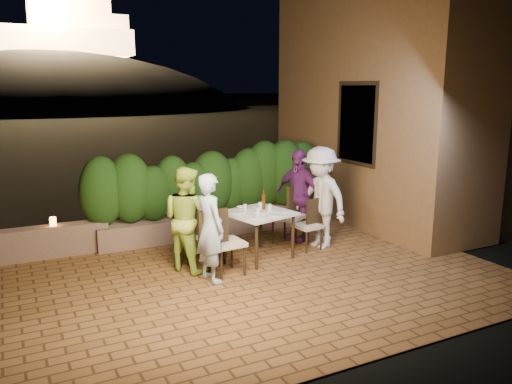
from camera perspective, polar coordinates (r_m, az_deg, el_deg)
ground at (r=7.25m, az=0.43°, el=-9.83°), size 400.00×400.00×0.00m
terrace_floor at (r=7.69m, az=-1.28°, el=-8.97°), size 7.00×6.00×0.15m
building_wall at (r=10.42m, az=13.41°, el=10.67°), size 1.60×5.00×5.00m
window_pane at (r=9.56m, az=11.58°, el=7.66°), size 0.08×1.00×1.40m
window_frame at (r=9.55m, az=11.53°, el=7.66°), size 0.06×1.15×1.55m
planter at (r=9.25m, az=-4.96°, el=-3.60°), size 4.20×0.55×0.40m
hedge at (r=9.08m, az=-5.04°, el=0.96°), size 4.00×0.70×1.10m
parapet at (r=8.65m, az=-23.84°, el=-5.37°), size 2.20×0.30×0.50m
hill at (r=66.53m, az=-22.23°, el=5.25°), size 52.00×40.00×22.00m
fortress at (r=66.66m, az=-23.25°, el=17.71°), size 26.00×8.00×8.00m
dining_table at (r=7.92m, az=0.33°, el=-4.92°), size 1.12×1.12×0.75m
plate_nw at (r=7.47m, az=0.11°, el=-2.91°), size 0.21×0.21×0.01m
plate_sw at (r=7.79m, az=-2.00°, el=-2.28°), size 0.24×0.24×0.01m
plate_ne at (r=7.85m, az=2.87°, el=-2.19°), size 0.24×0.24×0.01m
plate_se at (r=8.17m, az=0.51°, el=-1.61°), size 0.23×0.23×0.01m
plate_centre at (r=7.80m, az=0.52°, el=-2.28°), size 0.22×0.22×0.01m
plate_front at (r=7.61m, az=2.40°, el=-2.63°), size 0.23×0.23×0.01m
glass_nw at (r=7.63m, az=0.23°, el=-2.22°), size 0.06×0.06×0.11m
glass_sw at (r=7.90m, az=-1.25°, el=-1.76°), size 0.06×0.06×0.10m
glass_ne at (r=7.87m, az=1.56°, el=-1.79°), size 0.06×0.06×0.11m
glass_se at (r=7.97m, az=0.49°, el=-1.58°), size 0.07×0.07×0.12m
beer_bottle at (r=7.95m, az=0.87°, el=-0.87°), size 0.06×0.06×0.32m
bowl at (r=8.01m, az=-1.64°, el=-1.80°), size 0.19×0.19×0.04m
chair_left_front at (r=7.21m, az=-3.39°, el=-5.65°), size 0.50×0.50×0.99m
chair_left_back at (r=7.60m, az=-5.76°, el=-4.57°), size 0.64×0.64×1.04m
chair_right_front at (r=8.35m, az=5.91°, el=-3.74°), size 0.45×0.45×0.85m
chair_right_back at (r=8.62m, az=3.72°, el=-2.67°), size 0.63×0.63×1.00m
diner_blue at (r=6.91m, az=-5.28°, el=-4.11°), size 0.46×0.61×1.53m
diner_green at (r=7.37m, az=-8.00°, el=-3.06°), size 0.88×0.95×1.55m
diner_white at (r=8.40m, az=7.37°, el=-0.65°), size 0.83×1.20×1.71m
diner_purple at (r=8.76m, az=4.84°, el=-0.37°), size 0.72×1.03×1.62m
parapet_lamp at (r=8.58m, az=-22.20°, el=-3.15°), size 0.10×0.10×0.14m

